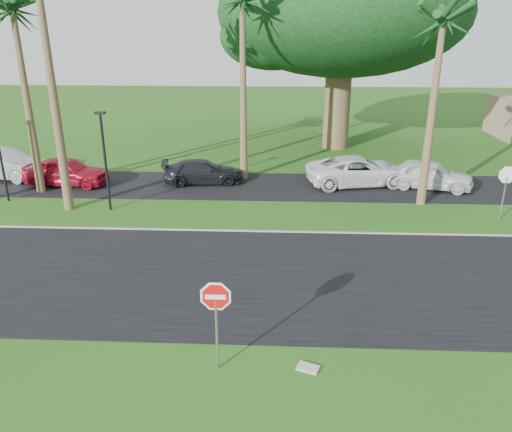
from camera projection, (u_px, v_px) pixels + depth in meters
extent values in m
plane|color=#255314|center=(213.00, 306.00, 15.60)|extent=(120.00, 120.00, 0.00)
cube|color=black|center=(220.00, 276.00, 17.46)|extent=(120.00, 8.00, 0.02)
cube|color=black|center=(242.00, 186.00, 27.25)|extent=(120.00, 5.00, 0.02)
cube|color=gray|center=(231.00, 231.00, 21.23)|extent=(120.00, 0.12, 0.06)
cylinder|color=gray|center=(217.00, 335.00, 12.42)|extent=(0.07, 0.07, 2.00)
cylinder|color=white|center=(216.00, 296.00, 12.03)|extent=(1.05, 0.02, 1.05)
cylinder|color=red|center=(216.00, 296.00, 12.03)|extent=(0.90, 0.02, 0.90)
cube|color=white|center=(216.00, 296.00, 12.03)|extent=(0.50, 0.02, 0.12)
cylinder|color=gray|center=(503.00, 199.00, 22.19)|extent=(0.07, 0.07, 2.00)
cylinder|color=white|center=(508.00, 175.00, 21.79)|extent=(1.05, 0.02, 1.05)
cylinder|color=red|center=(508.00, 175.00, 21.79)|extent=(0.90, 0.02, 0.90)
cube|color=white|center=(508.00, 175.00, 21.79)|extent=(0.50, 0.02, 0.12)
cone|color=brown|center=(28.00, 105.00, 24.69)|extent=(0.44, 0.44, 9.00)
cone|color=brown|center=(52.00, 85.00, 21.81)|extent=(0.44, 0.44, 11.50)
cone|color=brown|center=(243.00, 94.00, 26.95)|extent=(0.44, 0.44, 9.50)
cone|color=brown|center=(431.00, 117.00, 23.02)|extent=(0.44, 0.44, 8.50)
cylinder|color=brown|center=(337.00, 105.00, 34.79)|extent=(1.80, 1.80, 6.00)
ellipsoid|color=black|center=(342.00, 12.00, 32.64)|extent=(16.50, 16.50, 8.25)
cylinder|color=black|center=(1.00, 160.00, 24.20)|extent=(0.12, 0.12, 4.20)
cylinder|color=black|center=(106.00, 164.00, 22.98)|extent=(0.12, 0.12, 4.50)
cube|color=black|center=(100.00, 113.00, 22.14)|extent=(0.45, 0.25, 0.12)
imported|color=silver|center=(3.00, 165.00, 28.17)|extent=(5.28, 2.68, 1.66)
imported|color=#A30D22|center=(66.00, 172.00, 27.08)|extent=(4.59, 2.04, 1.54)
imported|color=black|center=(203.00, 172.00, 27.53)|extent=(4.61, 2.41, 1.28)
imported|color=white|center=(358.00, 171.00, 27.17)|extent=(5.99, 3.61, 1.56)
imported|color=silver|center=(429.00, 175.00, 26.56)|extent=(4.81, 2.89, 1.53)
cube|color=#ABAAA2|center=(308.00, 368.00, 12.74)|extent=(0.64, 0.52, 0.06)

